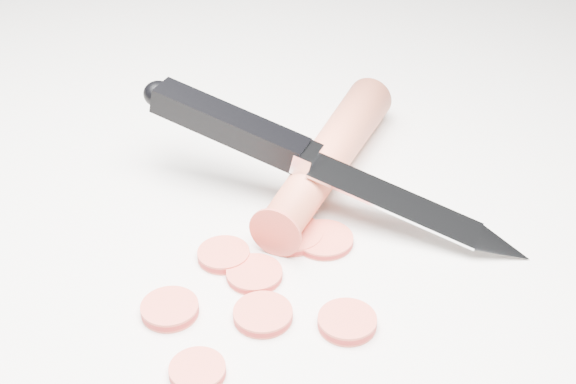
# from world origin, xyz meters

# --- Properties ---
(ground) EXTENTS (2.40, 2.40, 0.00)m
(ground) POSITION_xyz_m (0.00, 0.00, 0.00)
(ground) COLOR silver
(ground) RESTS_ON ground
(carrot) EXTENTS (0.07, 0.20, 0.03)m
(carrot) POSITION_xyz_m (0.01, 0.09, 0.02)
(carrot) COLOR #D65A3C
(carrot) RESTS_ON ground
(carrot_slice_0) EXTENTS (0.03, 0.03, 0.01)m
(carrot_slice_0) POSITION_xyz_m (-0.04, -0.02, 0.00)
(carrot_slice_0) COLOR #D04736
(carrot_slice_0) RESTS_ON ground
(carrot_slice_1) EXTENTS (0.03, 0.03, 0.01)m
(carrot_slice_1) POSITION_xyz_m (-0.02, -0.12, 0.00)
(carrot_slice_1) COLOR #D04736
(carrot_slice_1) RESTS_ON ground
(carrot_slice_2) EXTENTS (0.04, 0.04, 0.01)m
(carrot_slice_2) POSITION_xyz_m (0.02, 0.01, 0.00)
(carrot_slice_2) COLOR #D04736
(carrot_slice_2) RESTS_ON ground
(carrot_slice_3) EXTENTS (0.04, 0.04, 0.01)m
(carrot_slice_3) POSITION_xyz_m (-0.01, -0.04, 0.00)
(carrot_slice_3) COLOR #D04736
(carrot_slice_3) RESTS_ON ground
(carrot_slice_4) EXTENTS (0.03, 0.03, 0.01)m
(carrot_slice_4) POSITION_xyz_m (0.05, -0.07, 0.00)
(carrot_slice_4) COLOR #D04736
(carrot_slice_4) RESTS_ON ground
(carrot_slice_5) EXTENTS (0.04, 0.04, 0.01)m
(carrot_slice_5) POSITION_xyz_m (0.00, 0.01, 0.00)
(carrot_slice_5) COLOR #D04736
(carrot_slice_5) RESTS_ON ground
(carrot_slice_6) EXTENTS (0.04, 0.04, 0.01)m
(carrot_slice_6) POSITION_xyz_m (-0.00, -0.07, 0.00)
(carrot_slice_6) COLOR #D04736
(carrot_slice_6) RESTS_ON ground
(carrot_slice_7) EXTENTS (0.03, 0.03, 0.01)m
(carrot_slice_7) POSITION_xyz_m (-0.06, -0.08, 0.00)
(carrot_slice_7) COLOR #D04736
(carrot_slice_7) RESTS_ON ground
(kitchen_knife) EXTENTS (0.29, 0.08, 0.08)m
(kitchen_knife) POSITION_xyz_m (0.02, 0.05, 0.04)
(kitchen_knife) COLOR silver
(kitchen_knife) RESTS_ON ground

